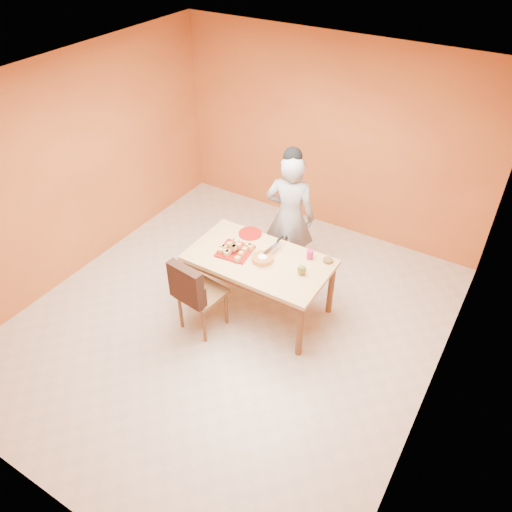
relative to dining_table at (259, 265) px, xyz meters
The scene contains 17 objects.
floor 0.78m from the dining_table, 112.89° to the right, with size 5.00×5.00×0.00m, color beige.
ceiling 2.08m from the dining_table, 112.89° to the right, with size 5.00×5.00×0.00m, color silver.
wall_back 2.23m from the dining_table, 94.35° to the left, with size 4.50×4.50×0.00m, color orange.
wall_left 2.54m from the dining_table, behind, with size 5.00×5.00×0.00m, color orange.
wall_right 2.23m from the dining_table, 10.36° to the right, with size 5.00×5.00×0.00m, color orange.
dining_table is the anchor object (origin of this frame).
dining_chair 0.73m from the dining_table, 123.91° to the right, with size 0.51×0.58×0.99m.
pastry_pile 0.34m from the dining_table, behind, with size 0.32×0.32×0.11m, color #E0A85F, non-canonical shape.
person 0.83m from the dining_table, 93.45° to the left, with size 0.62×0.40×1.69m, color gray.
pastry_platter 0.32m from the dining_table, behind, with size 0.36×0.36×0.02m, color maroon.
red_dinner_plate 0.50m from the dining_table, 133.86° to the left, with size 0.28×0.28×0.02m, color maroon.
white_cake_plate 0.12m from the dining_table, 24.56° to the right, with size 0.27×0.27×0.01m, color white.
sponge_cake 0.15m from the dining_table, 24.56° to the right, with size 0.25×0.25×0.06m, color #E9963C.
cake_server 0.24m from the dining_table, 64.10° to the left, with size 0.05×0.28×0.01m, color silver.
egg_ornament 0.55m from the dining_table, ahead, with size 0.10×0.08×0.13m, color olive.
magenta_glass 0.58m from the dining_table, 31.78° to the left, with size 0.08×0.08×0.11m, color #B71B5D.
checker_tin 0.77m from the dining_table, 27.18° to the left, with size 0.11×0.11×0.03m, color #39220F.
Camera 1 is at (2.42, -3.38, 4.20)m, focal length 35.00 mm.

